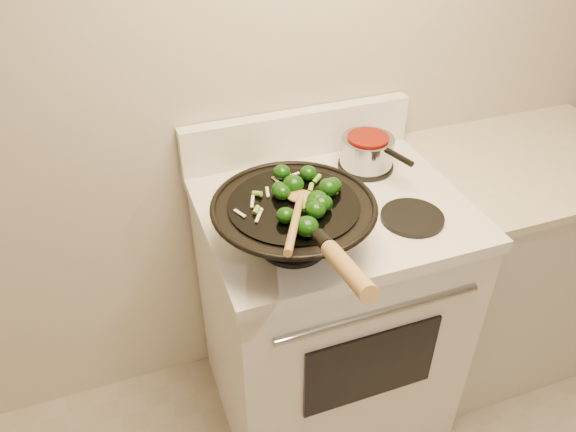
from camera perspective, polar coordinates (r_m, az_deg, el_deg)
name	(u,v)px	position (r m, az deg, el deg)	size (l,w,h in m)	color
stove	(326,309)	(1.96, 3.92, -9.44)	(0.78, 0.67, 1.08)	white
counter_unit	(505,259)	(2.33, 21.18, -4.07)	(0.81, 0.62, 0.91)	silver
wok	(294,222)	(1.44, 0.64, -0.66)	(0.43, 0.71, 0.29)	black
stirfry	(308,197)	(1.41, 2.01, 1.96)	(0.29, 0.30, 0.05)	#0D3408
wooden_spoon	(298,210)	(1.34, 0.97, 0.57)	(0.19, 0.32, 0.08)	#9E773E
saucepan	(367,151)	(1.82, 8.06, 6.57)	(0.17, 0.27, 0.10)	#94969C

